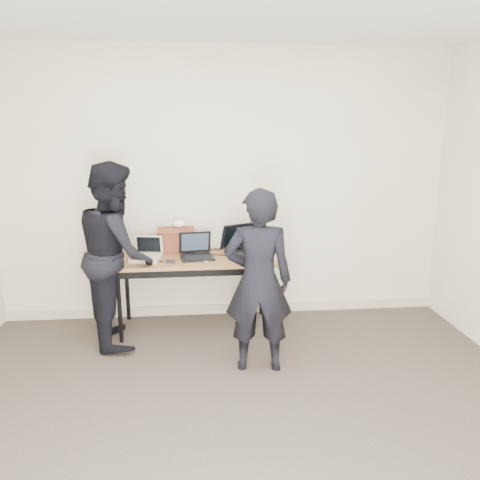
{
  "coord_description": "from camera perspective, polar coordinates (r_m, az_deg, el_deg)",
  "views": [
    {
      "loc": [
        -0.26,
        -2.43,
        1.92
      ],
      "look_at": [
        0.1,
        1.6,
        0.95
      ],
      "focal_mm": 35.0,
      "sensor_mm": 36.0,
      "label": 1
    }
  ],
  "objects": [
    {
      "name": "desk",
      "position": [
        4.5,
        -5.53,
        -2.83
      ],
      "size": [
        1.51,
        0.67,
        0.72
      ],
      "rotation": [
        0.0,
        0.0,
        0.01
      ],
      "color": "brown",
      "rests_on": "ground"
    },
    {
      "name": "power_brick",
      "position": [
        4.33,
        -8.48,
        -2.59
      ],
      "size": [
        0.08,
        0.06,
        0.03
      ],
      "primitive_type": "cube",
      "rotation": [
        0.0,
        0.0,
        -0.17
      ],
      "color": "black",
      "rests_on": "desk"
    },
    {
      "name": "laptop_right",
      "position": [
        4.63,
        0.51,
        -0.76
      ],
      "size": [
        0.5,
        0.49,
        0.28
      ],
      "rotation": [
        0.0,
        0.0,
        0.46
      ],
      "color": "black",
      "rests_on": "desk"
    },
    {
      "name": "room",
      "position": [
        2.51,
        1.02,
        0.32
      ],
      "size": [
        4.6,
        4.6,
        2.8
      ],
      "color": "#413731",
      "rests_on": "ground"
    },
    {
      "name": "person_observer",
      "position": [
        4.34,
        -14.87,
        -1.62
      ],
      "size": [
        0.79,
        0.92,
        1.65
      ],
      "primitive_type": "imported",
      "rotation": [
        0.0,
        0.0,
        1.8
      ],
      "color": "black",
      "rests_on": "ground"
    },
    {
      "name": "person_typist",
      "position": [
        3.71,
        2.24,
        -5.03
      ],
      "size": [
        0.57,
        0.4,
        1.49
      ],
      "primitive_type": "imported",
      "rotation": [
        0.0,
        0.0,
        3.07
      ],
      "color": "black",
      "rests_on": "ground"
    },
    {
      "name": "cables",
      "position": [
        4.52,
        -4.31,
        -1.92
      ],
      "size": [
        1.15,
        0.45,
        0.01
      ],
      "rotation": [
        0.0,
        0.0,
        0.11
      ],
      "color": "black",
      "rests_on": "desk"
    },
    {
      "name": "baseboard",
      "position": [
        5.03,
        -1.8,
        -8.35
      ],
      "size": [
        4.5,
        0.03,
        0.1
      ],
      "primitive_type": "cube",
      "color": "beige",
      "rests_on": "ground"
    },
    {
      "name": "leather_satchel",
      "position": [
        4.68,
        -7.77,
        0.1
      ],
      "size": [
        0.36,
        0.19,
        0.25
      ],
      "rotation": [
        0.0,
        0.0,
        0.03
      ],
      "color": "maroon",
      "rests_on": "desk"
    },
    {
      "name": "equipment_box",
      "position": [
        4.69,
        2.16,
        -0.38
      ],
      "size": [
        0.3,
        0.26,
        0.16
      ],
      "primitive_type": "cube",
      "rotation": [
        0.0,
        0.0,
        -0.14
      ],
      "color": "black",
      "rests_on": "desk"
    },
    {
      "name": "tissue",
      "position": [
        4.65,
        -7.47,
        2.0
      ],
      "size": [
        0.14,
        0.11,
        0.08
      ],
      "primitive_type": "ellipsoid",
      "rotation": [
        0.0,
        0.0,
        0.11
      ],
      "color": "white",
      "rests_on": "leather_satchel"
    },
    {
      "name": "laptop_center",
      "position": [
        4.47,
        -5.33,
        -1.45
      ],
      "size": [
        0.34,
        0.33,
        0.24
      ],
      "rotation": [
        0.0,
        0.0,
        0.14
      ],
      "color": "black",
      "rests_on": "desk"
    },
    {
      "name": "laptop_beige",
      "position": [
        4.47,
        -11.33,
        -1.82
      ],
      "size": [
        0.3,
        0.3,
        0.21
      ],
      "rotation": [
        0.0,
        0.0,
        -0.18
      ],
      "color": "beige",
      "rests_on": "desk"
    }
  ]
}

